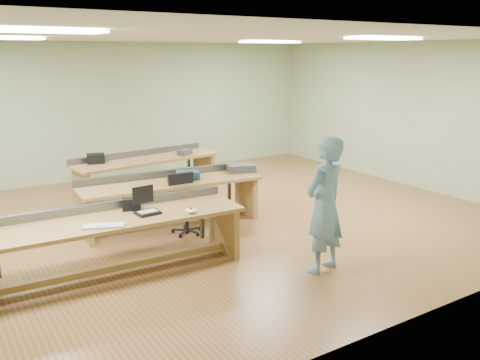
{
  "coord_description": "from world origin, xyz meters",
  "views": [
    {
      "loc": [
        -3.71,
        -7.15,
        2.74
      ],
      "look_at": [
        0.45,
        -0.6,
        0.81
      ],
      "focal_mm": 38.0,
      "sensor_mm": 36.0,
      "label": 1
    }
  ],
  "objects_px": {
    "workbench_front": "(117,231)",
    "parts_bin_grey": "(241,168)",
    "workbench_mid": "(171,192)",
    "workbench_back": "(146,168)",
    "parts_bin_teal": "(188,175)",
    "camera_bag": "(131,204)",
    "drinks_can": "(176,177)",
    "person": "(325,205)",
    "mug": "(171,180)",
    "laptop_base": "(148,213)",
    "task_chair": "(186,212)"
  },
  "relations": [
    {
      "from": "camera_bag",
      "to": "parts_bin_grey",
      "type": "bearing_deg",
      "value": 43.06
    },
    {
      "from": "person",
      "to": "parts_bin_grey",
      "type": "bearing_deg",
      "value": -111.82
    },
    {
      "from": "parts_bin_grey",
      "to": "workbench_mid",
      "type": "bearing_deg",
      "value": 177.36
    },
    {
      "from": "laptop_base",
      "to": "task_chair",
      "type": "distance_m",
      "value": 1.49
    },
    {
      "from": "laptop_base",
      "to": "workbench_mid",
      "type": "bearing_deg",
      "value": 51.4
    },
    {
      "from": "laptop_base",
      "to": "mug",
      "type": "height_order",
      "value": "mug"
    },
    {
      "from": "person",
      "to": "drinks_can",
      "type": "xyz_separation_m",
      "value": [
        -0.8,
        2.67,
        -0.08
      ]
    },
    {
      "from": "task_chair",
      "to": "mug",
      "type": "relative_size",
      "value": 8.47
    },
    {
      "from": "workbench_back",
      "to": "parts_bin_grey",
      "type": "relative_size",
      "value": 6.31
    },
    {
      "from": "mug",
      "to": "laptop_base",
      "type": "bearing_deg",
      "value": -125.21
    },
    {
      "from": "person",
      "to": "camera_bag",
      "type": "bearing_deg",
      "value": -50.24
    },
    {
      "from": "parts_bin_teal",
      "to": "mug",
      "type": "xyz_separation_m",
      "value": [
        -0.35,
        -0.1,
        -0.02
      ]
    },
    {
      "from": "laptop_base",
      "to": "parts_bin_teal",
      "type": "bearing_deg",
      "value": 43.45
    },
    {
      "from": "workbench_back",
      "to": "drinks_can",
      "type": "height_order",
      "value": "workbench_back"
    },
    {
      "from": "parts_bin_grey",
      "to": "workbench_back",
      "type": "bearing_deg",
      "value": 115.92
    },
    {
      "from": "workbench_mid",
      "to": "workbench_back",
      "type": "relative_size",
      "value": 1.01
    },
    {
      "from": "camera_bag",
      "to": "drinks_can",
      "type": "bearing_deg",
      "value": 62.44
    },
    {
      "from": "workbench_front",
      "to": "mug",
      "type": "distance_m",
      "value": 1.81
    },
    {
      "from": "parts_bin_grey",
      "to": "drinks_can",
      "type": "xyz_separation_m",
      "value": [
        -1.23,
        0.04,
        -0.01
      ]
    },
    {
      "from": "mug",
      "to": "workbench_back",
      "type": "bearing_deg",
      "value": 78.5
    },
    {
      "from": "laptop_base",
      "to": "parts_bin_teal",
      "type": "distance_m",
      "value": 1.91
    },
    {
      "from": "parts_bin_teal",
      "to": "workbench_mid",
      "type": "bearing_deg",
      "value": 174.68
    },
    {
      "from": "workbench_front",
      "to": "camera_bag",
      "type": "height_order",
      "value": "camera_bag"
    },
    {
      "from": "workbench_back",
      "to": "parts_bin_teal",
      "type": "xyz_separation_m",
      "value": [
        -0.06,
        -1.94,
        0.26
      ]
    },
    {
      "from": "person",
      "to": "task_chair",
      "type": "bearing_deg",
      "value": -81.86
    },
    {
      "from": "task_chair",
      "to": "drinks_can",
      "type": "bearing_deg",
      "value": 85.55
    },
    {
      "from": "laptop_base",
      "to": "workbench_back",
      "type": "bearing_deg",
      "value": 63.84
    },
    {
      "from": "parts_bin_grey",
      "to": "parts_bin_teal",
      "type": "bearing_deg",
      "value": 178.15
    },
    {
      "from": "task_chair",
      "to": "parts_bin_grey",
      "type": "distance_m",
      "value": 1.41
    },
    {
      "from": "workbench_front",
      "to": "workbench_mid",
      "type": "distance_m",
      "value": 1.92
    },
    {
      "from": "laptop_base",
      "to": "parts_bin_teal",
      "type": "xyz_separation_m",
      "value": [
        1.28,
        1.41,
        0.05
      ]
    },
    {
      "from": "camera_bag",
      "to": "parts_bin_teal",
      "type": "xyz_separation_m",
      "value": [
        1.39,
        1.13,
        -0.01
      ]
    },
    {
      "from": "workbench_back",
      "to": "parts_bin_grey",
      "type": "distance_m",
      "value": 2.21
    },
    {
      "from": "camera_bag",
      "to": "drinks_can",
      "type": "relative_size",
      "value": 2.17
    },
    {
      "from": "workbench_front",
      "to": "person",
      "type": "height_order",
      "value": "person"
    },
    {
      "from": "workbench_mid",
      "to": "person",
      "type": "xyz_separation_m",
      "value": [
        0.9,
        -2.69,
        0.33
      ]
    },
    {
      "from": "workbench_back",
      "to": "laptop_base",
      "type": "distance_m",
      "value": 3.61
    },
    {
      "from": "workbench_mid",
      "to": "mug",
      "type": "height_order",
      "value": "workbench_mid"
    },
    {
      "from": "workbench_mid",
      "to": "person",
      "type": "distance_m",
      "value": 2.85
    },
    {
      "from": "person",
      "to": "laptop_base",
      "type": "bearing_deg",
      "value": -46.32
    },
    {
      "from": "workbench_front",
      "to": "workbench_back",
      "type": "bearing_deg",
      "value": 64.21
    },
    {
      "from": "drinks_can",
      "to": "person",
      "type": "bearing_deg",
      "value": -73.22
    },
    {
      "from": "camera_bag",
      "to": "workbench_front",
      "type": "bearing_deg",
      "value": -127.96
    },
    {
      "from": "workbench_mid",
      "to": "person",
      "type": "relative_size",
      "value": 1.69
    },
    {
      "from": "workbench_back",
      "to": "parts_bin_teal",
      "type": "height_order",
      "value": "parts_bin_teal"
    },
    {
      "from": "parts_bin_grey",
      "to": "mug",
      "type": "distance_m",
      "value": 1.37
    },
    {
      "from": "workbench_mid",
      "to": "workbench_back",
      "type": "bearing_deg",
      "value": 83.61
    },
    {
      "from": "workbench_front",
      "to": "parts_bin_grey",
      "type": "bearing_deg",
      "value": 27.69
    },
    {
      "from": "person",
      "to": "task_chair",
      "type": "relative_size",
      "value": 1.91
    },
    {
      "from": "workbench_mid",
      "to": "parts_bin_grey",
      "type": "distance_m",
      "value": 1.35
    }
  ]
}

